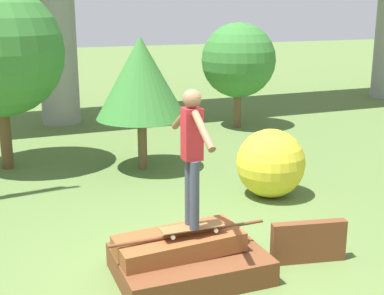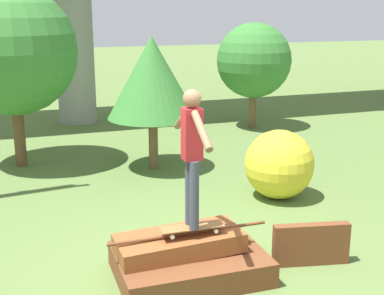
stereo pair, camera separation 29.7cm
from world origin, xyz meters
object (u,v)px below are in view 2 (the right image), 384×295
object	(u,v)px
skateboard	(192,227)
tree_behind_left	(12,51)
bush_yellow_flowering	(279,164)
tree_mid_back	(152,78)
skater	(192,148)
tree_behind_right	(254,61)

from	to	relation	value
skateboard	tree_behind_left	bearing A→B (deg)	107.22
tree_behind_left	bush_yellow_flowering	bearing A→B (deg)	-40.37
tree_mid_back	bush_yellow_flowering	size ratio (longest dim) A/B	2.24
skater	tree_behind_right	xyz separation A→B (m)	(4.53, 7.61, 0.19)
tree_behind_left	tree_mid_back	bearing A→B (deg)	-23.38
tree_mid_back	bush_yellow_flowering	distance (m)	3.25
skateboard	tree_mid_back	xyz separation A→B (m)	(0.82, 4.74, 1.25)
tree_behind_left	bush_yellow_flowering	distance (m)	5.90
skater	tree_behind_right	bearing A→B (deg)	59.24
tree_mid_back	bush_yellow_flowering	world-z (taller)	tree_mid_back
skateboard	tree_mid_back	bearing A→B (deg)	80.14
skateboard	skater	distance (m)	1.02
skater	tree_behind_right	size ratio (longest dim) A/B	0.59
tree_behind_right	tree_mid_back	world-z (taller)	tree_behind_right
tree_behind_left	bush_yellow_flowering	xyz separation A→B (m)	(4.27, -3.63, -1.84)
tree_behind_left	bush_yellow_flowering	world-z (taller)	tree_behind_left
skater	bush_yellow_flowering	size ratio (longest dim) A/B	1.39
skater	tree_behind_right	world-z (taller)	tree_behind_right
skater	tree_mid_back	world-z (taller)	tree_mid_back
tree_behind_right	bush_yellow_flowering	size ratio (longest dim) A/B	2.37
tree_behind_left	tree_behind_right	world-z (taller)	tree_behind_left
tree_behind_right	tree_mid_back	distance (m)	4.69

